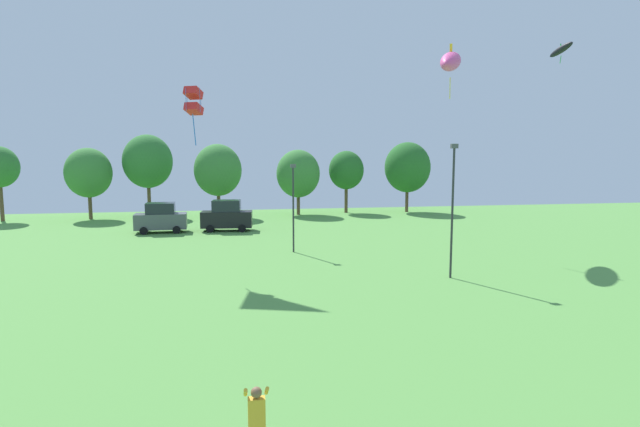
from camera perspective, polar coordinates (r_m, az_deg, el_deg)
The scene contains 15 objects.
person_standing_near_foreground at distance 11.33m, azimuth -7.24°, elevation -22.37°, with size 0.52×0.51×1.79m.
kite_flying_1 at distance 44.57m, azimuth 25.84°, elevation 16.50°, with size 0.81×2.46×1.60m.
kite_flying_3 at distance 35.32m, azimuth -20.83°, elevation 21.40°, with size 4.08×4.23×0.95m.
kite_flying_5 at distance 29.44m, azimuth -14.26°, elevation 12.35°, with size 1.11×1.16×3.26m.
kite_flying_7 at distance 36.73m, azimuth 14.72°, elevation 16.46°, with size 4.03×5.71×3.75m.
parked_car_leftmost at distance 43.78m, azimuth -17.73°, elevation -0.50°, with size 4.27×2.23×2.50m.
parked_car_second_from_left at distance 43.36m, azimuth -10.61°, elevation -0.28°, with size 4.40×2.21×2.64m.
light_post_0 at distance 33.12m, azimuth -3.07°, elevation 1.25°, with size 0.36×0.20×5.88m.
light_post_1 at distance 26.95m, azimuth 14.91°, elevation 1.05°, with size 0.36×0.20×7.06m.
treeline_tree_1 at distance 55.23m, azimuth -24.95°, elevation 4.23°, with size 4.52×4.52×7.17m.
treeline_tree_2 at distance 55.23m, azimuth -19.09°, elevation 5.64°, with size 5.05×5.05×8.58m.
treeline_tree_3 at distance 53.03m, azimuth -11.59°, elevation 4.87°, with size 4.90×4.90×7.59m.
treeline_tree_4 at distance 54.02m, azimuth -2.51°, elevation 4.56°, with size 4.69×4.69×7.03m.
treeline_tree_5 at distance 55.93m, azimuth 3.02°, elevation 4.95°, with size 3.90×3.90×6.92m.
treeline_tree_6 at distance 57.35m, azimuth 9.97°, elevation 5.21°, with size 5.14×5.14×7.89m.
Camera 1 is at (-3.30, 0.77, 6.52)m, focal length 28.00 mm.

